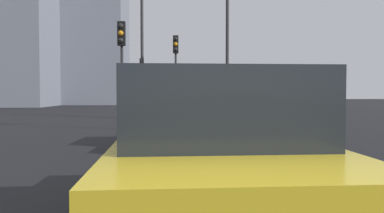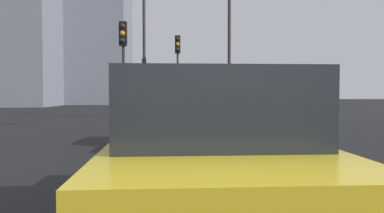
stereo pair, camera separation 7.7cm
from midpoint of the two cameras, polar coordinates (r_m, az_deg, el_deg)
name	(u,v)px [view 2 (the right image)]	position (r m, az deg, el deg)	size (l,w,h in m)	color
car_red_lead	(190,117)	(10.28, -0.15, -1.63)	(4.27, 2.10, 1.52)	maroon
car_yellow_second	(209,157)	(3.81, 3.15, -7.52)	(4.10, 2.18, 1.60)	gold
traffic_light_near_left	(123,52)	(14.85, -10.01, 7.93)	(0.32, 0.29, 4.06)	#2D2D30
traffic_light_near_right	(144,74)	(26.21, -7.00, 4.83)	(0.32, 0.28, 3.69)	#2D2D30
traffic_light_far_left	(178,60)	(19.81, -2.02, 6.96)	(0.32, 0.28, 4.30)	#2D2D30
street_lamp_kerbside	(144,24)	(20.98, -7.00, 12.07)	(0.56, 0.36, 8.74)	#2D2D30
street_lamp_far	(229,29)	(19.43, 5.66, 11.41)	(0.56, 0.36, 7.79)	#2D2D30
building_facade_left	(97,38)	(48.44, -13.77, 9.77)	(8.33, 7.44, 15.87)	gray
building_facade_center	(39,40)	(47.31, -21.68, 9.20)	(15.82, 6.26, 14.77)	gray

